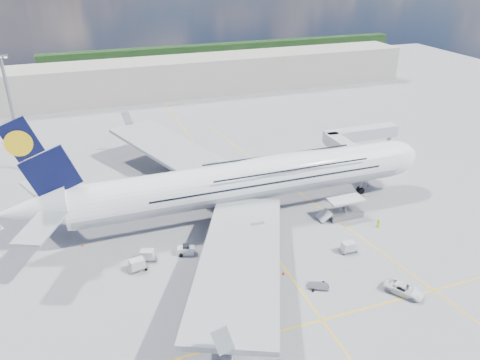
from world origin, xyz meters
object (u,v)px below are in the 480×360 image
object	(u,v)px
cargo_loader	(344,211)
catering_truck_outer	(163,145)
service_van	(404,289)
dolly_row_c	(235,282)
jet_bridge	(355,140)
crew_van	(378,223)
baggage_tug	(186,250)
crew_wing	(237,283)
cone_wing_left_outer	(161,182)
crew_loader	(352,203)
cone_nose	(368,185)
dolly_row_b	(211,266)
dolly_nose_far	(318,286)
dolly_back	(137,264)
cone_wing_right_inner	(284,273)
crew_nose	(376,174)
airliner	(246,180)
light_mast	(13,114)
cone_wing_left_inner	(160,182)
cone_wing_right_outer	(264,293)
catering_truck_inner	(183,160)
cone_tail	(83,245)
dolly_row_a	(147,255)
crew_tug	(239,266)
dolly_nose_near	(348,247)

from	to	relation	value
cargo_loader	catering_truck_outer	bearing A→B (deg)	120.76
service_van	dolly_row_c	bearing A→B (deg)	122.49
jet_bridge	crew_van	world-z (taller)	jet_bridge
baggage_tug	crew_wing	xyz separation A→B (m)	(4.90, -10.96, 0.18)
baggage_tug	crew_van	size ratio (longest dim) A/B	1.71
cone_wing_left_outer	crew_loader	bearing A→B (deg)	-35.21
jet_bridge	cone_nose	distance (m)	11.31
dolly_row_b	dolly_nose_far	xyz separation A→B (m)	(13.70, -8.83, -0.79)
dolly_back	cone_wing_right_inner	xyz separation A→B (m)	(20.75, -8.63, -0.73)
cargo_loader	crew_nose	size ratio (longest dim) A/B	4.94
dolly_row_c	catering_truck_outer	xyz separation A→B (m)	(0.30, 54.86, 0.89)
dolly_back	crew_nose	bearing A→B (deg)	5.89
airliner	light_mast	distance (m)	53.72
cone_nose	crew_loader	bearing A→B (deg)	-140.09
cone_wing_left_inner	airliner	bearing A→B (deg)	-54.70
cargo_loader	cone_wing_right_outer	bearing A→B (deg)	-145.08
catering_truck_inner	crew_loader	distance (m)	38.98
crew_nose	crew_loader	bearing A→B (deg)	-160.44
crew_nose	cone_tail	distance (m)	61.87
service_van	cone_wing_right_inner	bearing A→B (deg)	111.35
baggage_tug	cone_nose	distance (m)	43.03
crew_nose	dolly_nose_far	bearing A→B (deg)	-155.34
airliner	dolly_row_a	bearing A→B (deg)	-156.59
catering_truck_outer	crew_nose	xyz separation A→B (m)	(40.76, -29.98, -0.93)
cargo_loader	cone_tail	xyz separation A→B (m)	(-45.97, 5.97, -0.99)
cone_tail	baggage_tug	bearing A→B (deg)	-26.86
crew_loader	light_mast	bearing A→B (deg)	170.46
airliner	crew_van	size ratio (longest dim) A/B	46.15
light_mast	cone_wing_right_outer	distance (m)	68.44
crew_van	dolly_nose_far	bearing A→B (deg)	94.01
catering_truck_outer	cone_wing_left_outer	distance (m)	17.49
cone_wing_left_inner	dolly_row_b	bearing A→B (deg)	-87.30
light_mast	cone_tail	bearing A→B (deg)	-73.30
dolly_row_a	cone_wing_right_inner	world-z (taller)	dolly_row_a
catering_truck_inner	service_van	world-z (taller)	catering_truck_inner
cone_nose	crew_van	bearing A→B (deg)	-117.24
catering_truck_outer	crew_tug	bearing A→B (deg)	-93.90
jet_bridge	cone_wing_left_inner	size ratio (longest dim) A/B	31.80
catering_truck_inner	cone_wing_left_outer	distance (m)	8.58
dolly_nose_near	crew_nose	bearing A→B (deg)	49.16
baggage_tug	catering_truck_inner	size ratio (longest dim) A/B	0.40
crew_loader	cone_tail	size ratio (longest dim) A/B	3.42
cone_tail	cone_wing_left_outer	bearing A→B (deg)	49.06
catering_truck_inner	cone_wing_right_inner	distance (m)	43.65
dolly_nose_near	crew_wing	bearing A→B (deg)	-170.70
dolly_back	service_van	bearing A→B (deg)	-38.18
dolly_nose_far	crew_wing	xyz separation A→B (m)	(-11.29, 3.80, 0.59)
dolly_row_a	service_van	size ratio (longest dim) A/B	0.57
dolly_row_c	cone_wing_left_outer	bearing A→B (deg)	113.28
dolly_row_a	crew_van	distance (m)	40.57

